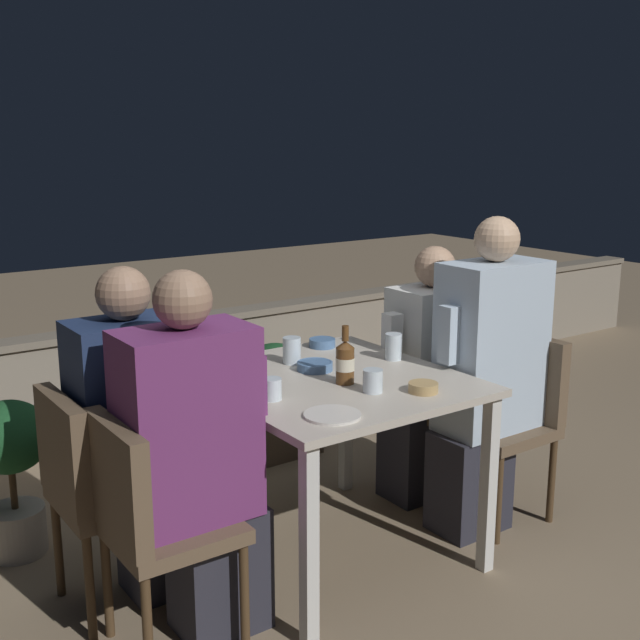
% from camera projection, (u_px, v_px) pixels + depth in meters
% --- Properties ---
extents(ground_plane, '(16.00, 16.00, 0.00)m').
position_uv_depth(ground_plane, '(331.00, 552.00, 3.34)').
color(ground_plane, '#847056').
extents(parapet_wall, '(9.00, 0.18, 0.63)m').
position_uv_depth(parapet_wall, '(148.00, 373.00, 4.74)').
color(parapet_wall, gray).
rests_on(parapet_wall, ground_plane).
extents(dining_table, '(0.95, 1.02, 0.76)m').
position_uv_depth(dining_table, '(331.00, 400.00, 3.19)').
color(dining_table, '#BCB2A3').
rests_on(dining_table, ground_plane).
extents(planter_hedge, '(0.79, 0.47, 0.60)m').
position_uv_depth(planter_hedge, '(243.00, 399.00, 4.23)').
color(planter_hedge, brown).
rests_on(planter_hedge, ground_plane).
extents(chair_left_near, '(0.41, 0.40, 0.83)m').
position_uv_depth(chair_left_near, '(146.00, 512.00, 2.58)').
color(chair_left_near, brown).
rests_on(chair_left_near, ground_plane).
extents(person_purple_stripe, '(0.50, 0.26, 1.28)m').
position_uv_depth(person_purple_stripe, '(197.00, 460.00, 2.65)').
color(person_purple_stripe, '#282833').
rests_on(person_purple_stripe, ground_plane).
extents(chair_left_far, '(0.41, 0.40, 0.83)m').
position_uv_depth(chair_left_far, '(91.00, 479.00, 2.82)').
color(chair_left_far, brown).
rests_on(chair_left_far, ground_plane).
extents(person_navy_jumper, '(0.48, 0.26, 1.26)m').
position_uv_depth(person_navy_jumper, '(139.00, 436.00, 2.90)').
color(person_navy_jumper, '#282833').
rests_on(person_navy_jumper, ground_plane).
extents(chair_right_near, '(0.41, 0.40, 0.83)m').
position_uv_depth(chair_right_near, '(513.00, 407.00, 3.58)').
color(chair_right_near, brown).
rests_on(chair_right_near, ground_plane).
extents(person_blue_shirt, '(0.51, 0.26, 1.37)m').
position_uv_depth(person_blue_shirt, '(486.00, 376.00, 3.43)').
color(person_blue_shirt, '#282833').
rests_on(person_blue_shirt, ground_plane).
extents(chair_right_far, '(0.41, 0.40, 0.83)m').
position_uv_depth(chair_right_far, '(455.00, 385.00, 3.89)').
color(chair_right_far, brown).
rests_on(chair_right_far, ground_plane).
extents(person_white_polo, '(0.48, 0.26, 1.20)m').
position_uv_depth(person_white_polo, '(426.00, 373.00, 3.76)').
color(person_white_polo, '#282833').
rests_on(person_white_polo, ground_plane).
extents(beer_bottle, '(0.07, 0.07, 0.23)m').
position_uv_depth(beer_bottle, '(345.00, 362.00, 3.07)').
color(beer_bottle, brown).
rests_on(beer_bottle, dining_table).
extents(plate_0, '(0.20, 0.20, 0.01)m').
position_uv_depth(plate_0, '(332.00, 415.00, 2.73)').
color(plate_0, silver).
rests_on(plate_0, dining_table).
extents(bowl_0, '(0.12, 0.12, 0.04)m').
position_uv_depth(bowl_0, '(322.00, 342.00, 3.62)').
color(bowl_0, '#4C709E').
rests_on(bowl_0, dining_table).
extents(bowl_1, '(0.11, 0.11, 0.04)m').
position_uv_depth(bowl_1, '(423.00, 387.00, 2.98)').
color(bowl_1, tan).
rests_on(bowl_1, dining_table).
extents(bowl_2, '(0.15, 0.15, 0.04)m').
position_uv_depth(bowl_2, '(315.00, 365.00, 3.27)').
color(bowl_2, '#4C709E').
rests_on(bowl_2, dining_table).
extents(glass_cup_0, '(0.08, 0.08, 0.09)m').
position_uv_depth(glass_cup_0, '(373.00, 381.00, 2.98)').
color(glass_cup_0, silver).
rests_on(glass_cup_0, dining_table).
extents(glass_cup_1, '(0.07, 0.07, 0.08)m').
position_uv_depth(glass_cup_1, '(272.00, 389.00, 2.90)').
color(glass_cup_1, silver).
rests_on(glass_cup_1, dining_table).
extents(glass_cup_2, '(0.07, 0.07, 0.11)m').
position_uv_depth(glass_cup_2, '(393.00, 347.00, 3.41)').
color(glass_cup_2, silver).
rests_on(glass_cup_2, dining_table).
extents(glass_cup_3, '(0.08, 0.08, 0.11)m').
position_uv_depth(glass_cup_3, '(292.00, 350.00, 3.36)').
color(glass_cup_3, silver).
rests_on(glass_cup_3, dining_table).
extents(fork_0, '(0.13, 0.14, 0.01)m').
position_uv_depth(fork_0, '(214.00, 369.00, 3.27)').
color(fork_0, silver).
rests_on(fork_0, dining_table).
extents(potted_plant, '(0.33, 0.33, 0.66)m').
position_uv_depth(potted_plant, '(11.00, 461.00, 3.24)').
color(potted_plant, '#B2A899').
rests_on(potted_plant, ground_plane).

